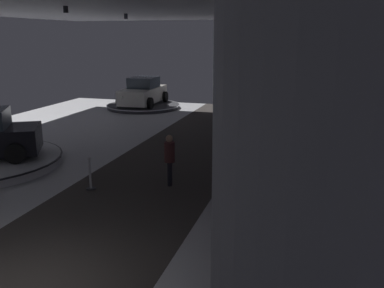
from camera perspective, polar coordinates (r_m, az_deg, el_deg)
display_platform_far_right at (r=17.40m, az=18.33°, el=-0.41°), size 5.68×5.68×0.31m
pickup_truck_far_right at (r=16.95m, az=19.38°, el=2.83°), size 5.16×5.30×2.30m
display_platform_deep_right at (r=23.76m, az=21.43°, el=3.26°), size 4.86×4.86×0.35m
display_car_deep_right at (r=23.64m, az=21.62°, el=5.46°), size 2.80×4.45×1.71m
display_platform_mid_right at (r=11.71m, az=18.53°, el=-7.50°), size 5.35×5.35×0.37m
display_car_mid_right at (r=11.41m, az=18.76°, el=-3.13°), size 4.53×3.10×1.71m
display_platform_deep_left at (r=26.78m, az=-6.70°, el=5.23°), size 4.67×4.67×0.24m
display_car_deep_left at (r=26.69m, az=-6.73°, el=7.08°), size 2.31×4.28×1.71m
visitor_walking_near at (r=12.62m, az=-3.11°, el=-1.77°), size 0.32×0.32×1.59m
stanchion_a at (r=12.78m, az=-13.84°, el=-4.49°), size 0.28×0.28×1.01m
stanchion_b at (r=10.07m, az=3.62°, el=-9.39°), size 0.28×0.28×1.01m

